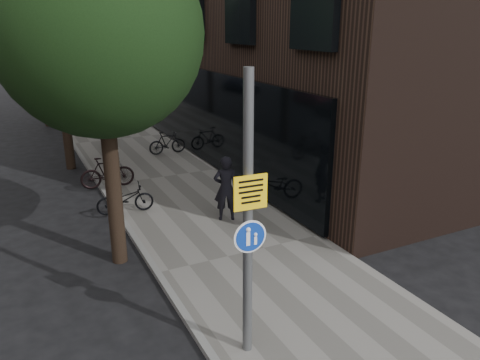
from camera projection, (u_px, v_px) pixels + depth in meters
ground at (316, 335)px, 8.66m from camera, size 120.00×120.00×0.00m
sidewalk at (163, 178)px, 17.22m from camera, size 4.50×60.00×0.12m
curb_edge at (101, 187)px, 16.27m from camera, size 0.15×60.00×0.13m
street_tree_near at (102, 42)px, 9.89m from camera, size 4.40×4.40×7.50m
street_tree_mid at (57, 34)px, 17.10m from camera, size 5.00×5.00×7.80m
street_tree_far at (37, 30)px, 24.73m from camera, size 5.00×5.00×7.80m
signpost at (248, 221)px, 7.36m from camera, size 0.55×0.16×4.79m
pedestrian at (226, 188)px, 13.19m from camera, size 0.80×0.66×1.88m
parked_bike_facade_near at (256, 189)px, 14.47m from camera, size 1.99×0.94×1.01m
parked_bike_facade_far at (167, 143)px, 20.06m from camera, size 1.62×0.48×0.97m
parked_bike_curb_near at (125, 199)px, 13.81m from camera, size 1.71×0.75×0.87m
parked_bike_curb_far at (107, 172)px, 15.92m from camera, size 1.84×0.68×1.08m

